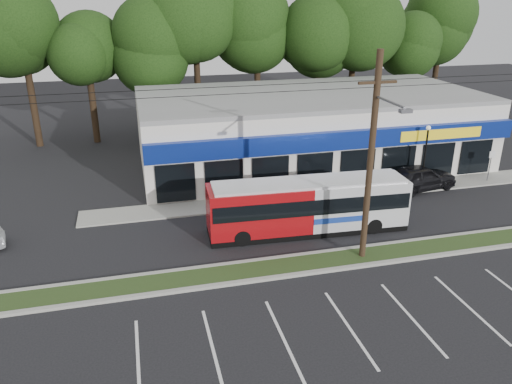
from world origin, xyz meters
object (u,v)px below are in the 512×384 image
Objects in this scene: metrobus at (308,205)px; pedestrian_b at (296,190)px; car_dark at (420,177)px; pedestrian_a at (321,188)px; lamp_post at (426,149)px; sign_post at (491,161)px; utility_pole at (369,154)px.

metrobus is 6.69× the size of pedestrian_b.
pedestrian_a is (-6.91, 0.00, -0.06)m from car_dark.
lamp_post is 2.67× the size of pedestrian_a.
metrobus reaches higher than sign_post.
metrobus reaches higher than pedestrian_b.
utility_pole reaches higher than car_dark.
pedestrian_a is at bearing -177.64° from lamp_post.
lamp_post is at bearing -171.31° from pedestrian_b.
utility_pole reaches higher than pedestrian_a.
sign_post reaches higher than pedestrian_a.
metrobus is at bearing 104.01° from car_dark.
utility_pole is 30.50× the size of pedestrian_b.
pedestrian_a is at bearing 62.50° from metrobus.
lamp_post is at bearing 43.95° from utility_pole.
utility_pole reaches higher than metrobus.
metrobus is 4.13m from pedestrian_b.
pedestrian_a is (0.89, 7.57, -4.62)m from utility_pole.
lamp_post is 10.60m from metrobus.
utility_pole is 5.46m from metrobus.
sign_post is 1.36× the size of pedestrian_b.
pedestrian_b reaches higher than pedestrian_a.
sign_post is 0.20× the size of metrobus.
car_dark is (7.81, 7.57, -4.56)m from utility_pole.
metrobus reaches higher than pedestrian_a.
metrobus is at bearing 61.91° from pedestrian_a.
sign_post reaches higher than pedestrian_b.
lamp_post is at bearing -175.34° from pedestrian_a.
lamp_post is (8.17, 7.87, -2.74)m from utility_pole.
pedestrian_a is at bearing 83.26° from utility_pole.
lamp_post reaches higher than metrobus.
pedestrian_b is at bearing 95.71° from utility_pole.
utility_pole is at bearing 85.56° from pedestrian_a.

